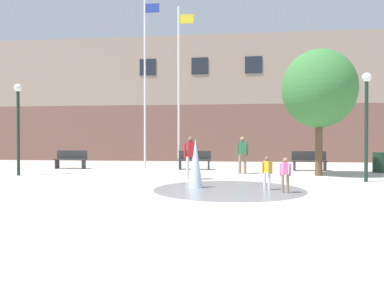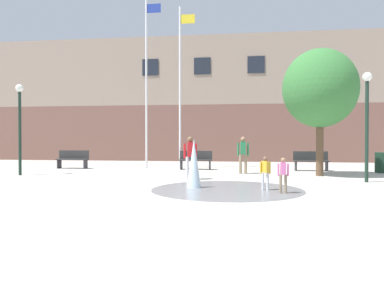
{
  "view_description": "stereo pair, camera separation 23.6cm",
  "coord_description": "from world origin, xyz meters",
  "px_view_note": "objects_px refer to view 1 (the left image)",
  "views": [
    {
      "loc": [
        2.32,
        -6.78,
        1.52
      ],
      "look_at": [
        0.64,
        7.77,
        1.3
      ],
      "focal_mm": 35.0,
      "sensor_mm": 36.0,
      "label": 1
    },
    {
      "loc": [
        2.56,
        -6.75,
        1.52
      ],
      "look_at": [
        0.64,
        7.77,
        1.3
      ],
      "focal_mm": 35.0,
      "sensor_mm": 36.0,
      "label": 2
    }
  ],
  "objects_px": {
    "child_in_fountain": "(285,172)",
    "flagpole_right": "(179,83)",
    "flagpole_left": "(145,77)",
    "trash_can": "(379,162)",
    "adult_watching": "(242,152)",
    "lamp_post_right_lane": "(366,110)",
    "lamp_post_left_lane": "(18,115)",
    "park_bench_far_right": "(309,160)",
    "child_with_pink_shirt": "(267,170)",
    "street_tree_near_building": "(319,89)",
    "adult_in_red": "(191,154)",
    "park_bench_left_of_flagpoles": "(71,159)",
    "park_bench_near_trashcan": "(195,160)"
  },
  "relations": [
    {
      "from": "park_bench_far_right",
      "to": "flagpole_left",
      "type": "bearing_deg",
      "value": 176.96
    },
    {
      "from": "park_bench_near_trashcan",
      "to": "adult_in_red",
      "type": "bearing_deg",
      "value": -85.63
    },
    {
      "from": "adult_in_red",
      "to": "street_tree_near_building",
      "type": "xyz_separation_m",
      "value": [
        5.02,
        2.04,
        2.6
      ]
    },
    {
      "from": "child_in_fountain",
      "to": "flagpole_right",
      "type": "relative_size",
      "value": 0.12
    },
    {
      "from": "adult_watching",
      "to": "lamp_post_left_lane",
      "type": "xyz_separation_m",
      "value": [
        -9.14,
        -1.85,
        1.53
      ]
    },
    {
      "from": "park_bench_far_right",
      "to": "street_tree_near_building",
      "type": "relative_size",
      "value": 0.31
    },
    {
      "from": "park_bench_far_right",
      "to": "flagpole_left",
      "type": "distance_m",
      "value": 9.02
    },
    {
      "from": "adult_watching",
      "to": "lamp_post_left_lane",
      "type": "distance_m",
      "value": 9.45
    },
    {
      "from": "park_bench_near_trashcan",
      "to": "lamp_post_left_lane",
      "type": "distance_m",
      "value": 8.07
    },
    {
      "from": "park_bench_near_trashcan",
      "to": "child_with_pink_shirt",
      "type": "relative_size",
      "value": 1.62
    },
    {
      "from": "street_tree_near_building",
      "to": "adult_in_red",
      "type": "bearing_deg",
      "value": -157.91
    },
    {
      "from": "park_bench_far_right",
      "to": "adult_watching",
      "type": "height_order",
      "value": "adult_watching"
    },
    {
      "from": "flagpole_right",
      "to": "trash_can",
      "type": "height_order",
      "value": "flagpole_right"
    },
    {
      "from": "child_in_fountain",
      "to": "trash_can",
      "type": "bearing_deg",
      "value": 140.72
    },
    {
      "from": "adult_watching",
      "to": "child_in_fountain",
      "type": "height_order",
      "value": "adult_watching"
    },
    {
      "from": "trash_can",
      "to": "park_bench_near_trashcan",
      "type": "bearing_deg",
      "value": 175.62
    },
    {
      "from": "lamp_post_left_lane",
      "to": "street_tree_near_building",
      "type": "xyz_separation_m",
      "value": [
        12.21,
        1.32,
        1.07
      ]
    },
    {
      "from": "flagpole_left",
      "to": "child_in_fountain",
      "type": "bearing_deg",
      "value": -53.55
    },
    {
      "from": "lamp_post_right_lane",
      "to": "adult_watching",
      "type": "bearing_deg",
      "value": 148.77
    },
    {
      "from": "adult_watching",
      "to": "lamp_post_right_lane",
      "type": "xyz_separation_m",
      "value": [
        4.24,
        -2.57,
        1.56
      ]
    },
    {
      "from": "park_bench_left_of_flagpoles",
      "to": "park_bench_far_right",
      "type": "xyz_separation_m",
      "value": [
        11.72,
        0.13,
        0.0
      ]
    },
    {
      "from": "child_with_pink_shirt",
      "to": "child_in_fountain",
      "type": "xyz_separation_m",
      "value": [
        0.45,
        -0.57,
        0.0
      ]
    },
    {
      "from": "lamp_post_left_lane",
      "to": "lamp_post_right_lane",
      "type": "bearing_deg",
      "value": -3.09
    },
    {
      "from": "adult_in_red",
      "to": "street_tree_near_building",
      "type": "height_order",
      "value": "street_tree_near_building"
    },
    {
      "from": "park_bench_near_trashcan",
      "to": "adult_watching",
      "type": "xyz_separation_m",
      "value": [
        2.29,
        -1.93,
        0.45
      ]
    },
    {
      "from": "park_bench_left_of_flagpoles",
      "to": "lamp_post_right_lane",
      "type": "height_order",
      "value": "lamp_post_right_lane"
    },
    {
      "from": "flagpole_left",
      "to": "trash_can",
      "type": "height_order",
      "value": "flagpole_left"
    },
    {
      "from": "park_bench_far_right",
      "to": "lamp_post_right_lane",
      "type": "xyz_separation_m",
      "value": [
        1.07,
        -4.49,
        2.02
      ]
    },
    {
      "from": "lamp_post_left_lane",
      "to": "child_in_fountain",
      "type": "bearing_deg",
      "value": -20.46
    },
    {
      "from": "adult_in_red",
      "to": "flagpole_left",
      "type": "height_order",
      "value": "flagpole_left"
    },
    {
      "from": "park_bench_far_right",
      "to": "adult_in_red",
      "type": "relative_size",
      "value": 1.01
    },
    {
      "from": "park_bench_far_right",
      "to": "lamp_post_right_lane",
      "type": "height_order",
      "value": "lamp_post_right_lane"
    },
    {
      "from": "child_in_fountain",
      "to": "street_tree_near_building",
      "type": "bearing_deg",
      "value": 155.26
    },
    {
      "from": "flagpole_right",
      "to": "trash_can",
      "type": "relative_size",
      "value": 9.01
    },
    {
      "from": "child_with_pink_shirt",
      "to": "flagpole_left",
      "type": "bearing_deg",
      "value": 171.88
    },
    {
      "from": "child_with_pink_shirt",
      "to": "child_in_fountain",
      "type": "height_order",
      "value": "same"
    },
    {
      "from": "adult_in_red",
      "to": "child_with_pink_shirt",
      "type": "relative_size",
      "value": 1.61
    },
    {
      "from": "trash_can",
      "to": "street_tree_near_building",
      "type": "relative_size",
      "value": 0.18
    },
    {
      "from": "park_bench_left_of_flagpoles",
      "to": "park_bench_far_right",
      "type": "relative_size",
      "value": 1.0
    },
    {
      "from": "child_in_fountain",
      "to": "trash_can",
      "type": "relative_size",
      "value": 1.1
    },
    {
      "from": "park_bench_left_of_flagpoles",
      "to": "adult_in_red",
      "type": "height_order",
      "value": "adult_in_red"
    },
    {
      "from": "park_bench_near_trashcan",
      "to": "flagpole_left",
      "type": "relative_size",
      "value": 0.18
    },
    {
      "from": "adult_watching",
      "to": "street_tree_near_building",
      "type": "bearing_deg",
      "value": -103.73
    },
    {
      "from": "child_with_pink_shirt",
      "to": "street_tree_near_building",
      "type": "relative_size",
      "value": 0.19
    },
    {
      "from": "adult_in_red",
      "to": "lamp_post_left_lane",
      "type": "height_order",
      "value": "lamp_post_left_lane"
    },
    {
      "from": "child_in_fountain",
      "to": "lamp_post_left_lane",
      "type": "distance_m",
      "value": 11.06
    },
    {
      "from": "park_bench_far_right",
      "to": "child_with_pink_shirt",
      "type": "distance_m",
      "value": 7.45
    },
    {
      "from": "park_bench_near_trashcan",
      "to": "adult_in_red",
      "type": "height_order",
      "value": "adult_in_red"
    },
    {
      "from": "child_in_fountain",
      "to": "trash_can",
      "type": "distance_m",
      "value": 8.56
    },
    {
      "from": "lamp_post_left_lane",
      "to": "trash_can",
      "type": "height_order",
      "value": "lamp_post_left_lane"
    }
  ]
}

